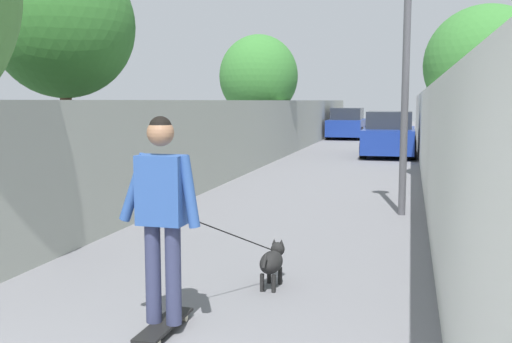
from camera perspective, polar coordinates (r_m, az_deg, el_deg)
ground_plane at (r=16.02m, az=7.60°, el=-0.09°), size 80.00×80.00×0.00m
wall_left at (r=14.47m, az=-2.68°, el=3.05°), size 48.00×0.30×1.92m
fence_right at (r=13.82m, az=16.44°, el=3.13°), size 48.00×0.30×2.18m
tree_left_near at (r=11.06m, az=-18.04°, el=13.12°), size 2.46×2.46×4.45m
tree_left_mid at (r=21.48m, az=0.25°, el=9.12°), size 2.81×2.81×4.25m
tree_right_far at (r=14.90m, az=21.18°, el=9.51°), size 2.81×2.81×4.11m
lamp_post at (r=10.19m, az=14.27°, el=11.96°), size 0.36×0.36×4.16m
skateboard at (r=5.14m, az=-8.81°, el=-14.32°), size 0.80×0.22×0.08m
person_skateboarder at (r=4.86m, az=-9.03°, el=-3.06°), size 0.23×0.71×1.71m
dog at (r=6.17m, az=1.53°, el=-8.58°), size 1.74×0.71×1.06m
car_near at (r=21.19m, az=12.68°, el=3.42°), size 4.05×1.80×1.54m
car_far at (r=30.78m, az=8.75°, el=4.52°), size 4.23×1.80×1.54m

